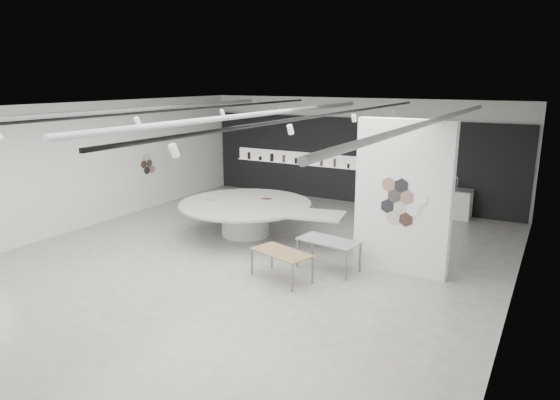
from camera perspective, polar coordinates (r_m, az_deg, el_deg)
The scene contains 7 objects.
room at distance 12.34m, azimuth -3.64°, elevation 2.50°, with size 12.02×14.02×3.82m.
back_wall_display at distance 18.53m, azimuth 8.28°, elevation 4.48°, with size 11.80×0.27×3.10m.
partition_column at distance 11.83m, azimuth 13.87°, elevation 0.27°, with size 2.20×0.38×3.60m.
display_island at distance 14.51m, azimuth -3.71°, elevation -1.63°, with size 5.39×4.51×0.98m.
sample_table_wood at distance 11.34m, azimuth 0.16°, elevation -6.17°, with size 1.55×1.08×0.66m.
sample_table_stone at distance 11.93m, azimuth 5.58°, elevation -4.87°, with size 1.53×0.92×0.74m.
kitchen_counter at distance 17.41m, azimuth 18.34°, elevation -0.24°, with size 1.70×0.69×1.33m.
Camera 1 is at (6.56, -10.12, 4.46)m, focal length 32.00 mm.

